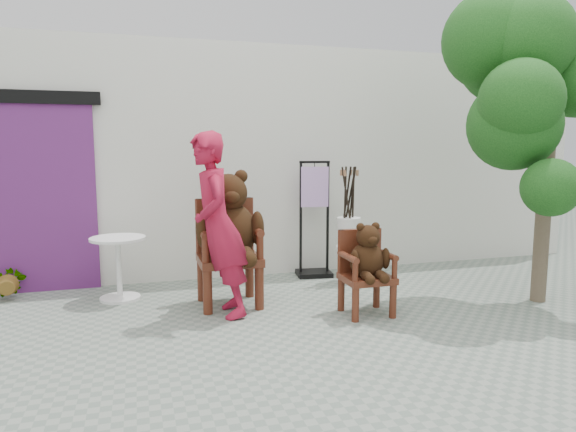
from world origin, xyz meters
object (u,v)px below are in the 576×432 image
object	(u,v)px
stool_bucket	(349,231)
chair_big	(229,230)
display_stand	(314,232)
chair_small	(367,261)
tree	(520,73)
cafe_table	(119,261)
person	(219,226)

from	to	relation	value
stool_bucket	chair_big	bearing A→B (deg)	-161.39
chair_big	display_stand	distance (m)	1.61
chair_small	tree	size ratio (longest dim) A/B	0.28
display_stand	chair_small	bearing A→B (deg)	-83.24
display_stand	chair_big	bearing A→B (deg)	-136.97
display_stand	tree	world-z (taller)	tree
tree	chair_big	bearing A→B (deg)	167.43
chair_big	cafe_table	xyz separation A→B (m)	(-1.14, 0.54, -0.37)
chair_big	chair_small	xyz separation A→B (m)	(1.28, -0.70, -0.27)
display_stand	stool_bucket	xyz separation A→B (m)	(0.32, -0.39, 0.06)
person	cafe_table	bearing A→B (deg)	-132.69
person	cafe_table	distance (m)	1.41
chair_big	display_stand	xyz separation A→B (m)	(1.29, 0.93, -0.23)
tree	display_stand	bearing A→B (deg)	137.20
cafe_table	chair_big	bearing A→B (deg)	-25.34
cafe_table	display_stand	world-z (taller)	display_stand
chair_big	display_stand	bearing A→B (deg)	35.80
chair_small	person	bearing A→B (deg)	166.24
person	chair_small	bearing A→B (deg)	75.52
display_stand	stool_bucket	world-z (taller)	display_stand
chair_small	display_stand	bearing A→B (deg)	89.52
person	display_stand	distance (m)	1.96
person	display_stand	size ratio (longest dim) A/B	1.21
display_stand	cafe_table	bearing A→B (deg)	-163.67
person	display_stand	xyz separation A→B (m)	(1.45, 1.28, -0.33)
cafe_table	tree	distance (m)	4.80
display_stand	tree	size ratio (longest dim) A/B	0.45
person	tree	distance (m)	3.56
person	display_stand	world-z (taller)	person
chair_small	tree	bearing A→B (deg)	0.73
cafe_table	display_stand	distance (m)	2.47
person	stool_bucket	bearing A→B (deg)	115.96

